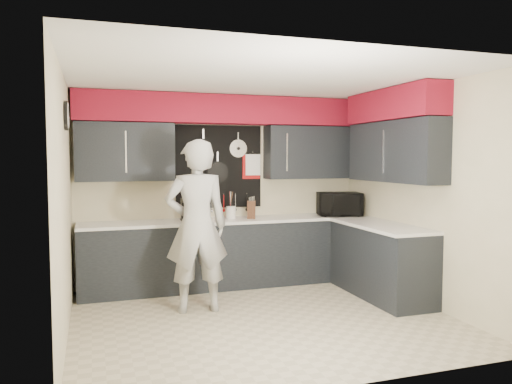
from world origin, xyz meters
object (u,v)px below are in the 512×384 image
object	(u,v)px
knife_block	(251,210)
coffee_maker	(188,209)
utensil_crock	(231,212)
person	(197,226)
microwave	(339,204)

from	to	relation	value
knife_block	coffee_maker	distance (m)	0.87
knife_block	utensil_crock	bearing A→B (deg)	179.62
knife_block	person	bearing A→B (deg)	-116.70
knife_block	person	distance (m)	1.32
coffee_maker	person	world-z (taller)	person
person	knife_block	bearing A→B (deg)	-133.07
microwave	person	xyz separation A→B (m)	(-2.26, -0.87, -0.11)
utensil_crock	person	xyz separation A→B (m)	(-0.68, -1.01, -0.03)
knife_block	utensil_crock	size ratio (longest dim) A/B	1.43
coffee_maker	person	bearing A→B (deg)	-99.95
utensil_crock	coffee_maker	size ratio (longest dim) A/B	0.56
utensil_crock	person	bearing A→B (deg)	-123.94
utensil_crock	microwave	bearing A→B (deg)	-5.08
microwave	coffee_maker	xyz separation A→B (m)	(-2.18, 0.09, -0.01)
microwave	utensil_crock	world-z (taller)	microwave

